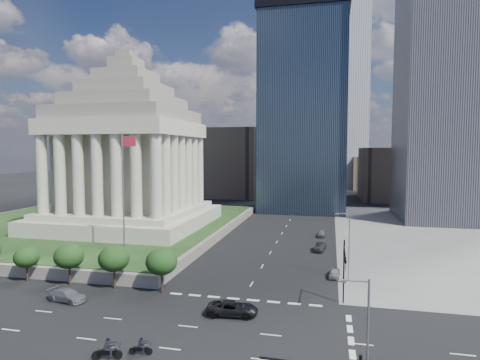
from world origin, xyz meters
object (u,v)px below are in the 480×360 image
(war_memorial, at_px, (128,140))
(suv_grey, at_px, (67,295))
(flagpole, at_px, (124,187))
(traffic_signal_ne, at_px, (344,266))
(parked_sedan_near, at_px, (334,273))
(parked_sedan_far, at_px, (322,233))
(motorcycle_trail, at_px, (107,349))
(parked_sedan_mid, at_px, (320,247))
(street_lamp_north, at_px, (348,242))
(motorcycle_lead, at_px, (141,346))
(pickup_truck, at_px, (233,308))
(street_lamp_south, at_px, (365,339))

(war_memorial, relative_size, suv_grey, 7.51)
(flagpole, height_order, traffic_signal_ne, flagpole)
(parked_sedan_near, xyz_separation_m, parked_sedan_far, (-2.50, 28.76, 0.07))
(war_memorial, height_order, motorcycle_trail, war_memorial)
(traffic_signal_ne, bearing_deg, motorcycle_trail, -141.63)
(war_memorial, xyz_separation_m, parked_sedan_mid, (43.00, -6.70, -20.64))
(street_lamp_north, xyz_separation_m, motorcycle_lead, (-19.52, -26.67, -4.82))
(war_memorial, xyz_separation_m, flagpole, (12.17, -24.00, -8.29))
(flagpole, distance_m, parked_sedan_mid, 37.45)
(war_memorial, xyz_separation_m, motorcycle_lead, (27.80, -49.67, -20.56))
(war_memorial, bearing_deg, pickup_truck, -48.99)
(pickup_truck, height_order, motorcycle_lead, motorcycle_lead)
(parked_sedan_mid, distance_m, motorcycle_lead, 45.58)
(traffic_signal_ne, height_order, motorcycle_trail, traffic_signal_ne)
(street_lamp_north, height_order, motorcycle_lead, street_lamp_north)
(war_memorial, relative_size, traffic_signal_ne, 4.88)
(flagpole, bearing_deg, suv_grey, -88.44)
(pickup_truck, height_order, parked_sedan_mid, pickup_truck)
(flagpole, distance_m, traffic_signal_ne, 36.69)
(flagpole, bearing_deg, parked_sedan_far, 44.76)
(traffic_signal_ne, bearing_deg, motorcycle_lead, -140.59)
(suv_grey, xyz_separation_m, parked_sedan_near, (32.91, 17.33, -0.08))
(suv_grey, height_order, parked_sedan_mid, parked_sedan_mid)
(pickup_truck, height_order, parked_sedan_near, pickup_truck)
(street_lamp_south, relative_size, suv_grey, 1.93)
(suv_grey, bearing_deg, parked_sedan_far, -23.65)
(street_lamp_south, distance_m, pickup_truck, 20.61)
(street_lamp_south, height_order, parked_sedan_near, street_lamp_south)
(pickup_truck, bearing_deg, street_lamp_south, -144.33)
(pickup_truck, relative_size, parked_sedan_near, 1.50)
(motorcycle_lead, bearing_deg, parked_sedan_mid, 60.08)
(parked_sedan_far, distance_m, motorcycle_trail, 60.37)
(war_memorial, bearing_deg, parked_sedan_near, -26.00)
(flagpole, relative_size, suv_grey, 3.85)
(parked_sedan_far, bearing_deg, street_lamp_south, -80.54)
(parked_sedan_near, bearing_deg, pickup_truck, -120.36)
(street_lamp_north, bearing_deg, parked_sedan_near, 156.15)
(traffic_signal_ne, distance_m, parked_sedan_near, 12.99)
(motorcycle_trail, bearing_deg, suv_grey, 119.11)
(war_memorial, distance_m, motorcycle_trail, 60.55)
(pickup_truck, distance_m, suv_grey, 21.39)
(war_memorial, relative_size, parked_sedan_near, 9.94)
(traffic_signal_ne, height_order, street_lamp_north, street_lamp_north)
(street_lamp_south, relative_size, motorcycle_lead, 4.43)
(parked_sedan_near, distance_m, parked_sedan_far, 28.87)
(pickup_truck, xyz_separation_m, parked_sedan_far, (9.02, 45.63, -0.08))
(war_memorial, distance_m, flagpole, 28.16)
(street_lamp_north, height_order, parked_sedan_near, street_lamp_north)
(street_lamp_north, bearing_deg, parked_sedan_mid, 104.87)
(street_lamp_north, relative_size, parked_sedan_mid, 2.17)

